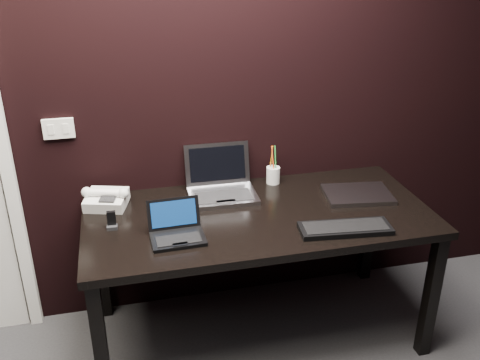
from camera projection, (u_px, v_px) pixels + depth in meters
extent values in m
plane|color=black|center=(182.00, 85.00, 2.69)|extent=(4.00, 0.00, 4.00)
cube|color=white|center=(4.00, 152.00, 2.59)|extent=(0.06, 0.05, 2.11)
cube|color=silver|center=(59.00, 129.00, 2.62)|extent=(0.15, 0.02, 0.10)
cube|color=silver|center=(51.00, 130.00, 2.61)|extent=(0.03, 0.01, 0.05)
cube|color=silver|center=(66.00, 129.00, 2.62)|extent=(0.03, 0.01, 0.05)
cube|color=black|center=(259.00, 216.00, 2.64)|extent=(1.70, 0.80, 0.04)
cube|color=black|center=(101.00, 349.00, 2.32)|extent=(0.06, 0.06, 0.70)
cube|color=black|center=(431.00, 297.00, 2.66)|extent=(0.06, 0.06, 0.70)
cube|color=black|center=(101.00, 262.00, 2.94)|extent=(0.06, 0.06, 0.70)
cube|color=black|center=(369.00, 228.00, 3.27)|extent=(0.06, 0.06, 0.70)
cube|color=black|center=(178.00, 239.00, 2.39)|extent=(0.24, 0.17, 0.02)
cube|color=black|center=(179.00, 239.00, 2.37)|extent=(0.20, 0.10, 0.00)
cube|color=black|center=(180.00, 244.00, 2.33)|extent=(0.07, 0.03, 0.00)
cube|color=black|center=(174.00, 213.00, 2.45)|extent=(0.24, 0.06, 0.14)
cube|color=#091F46|center=(174.00, 213.00, 2.44)|extent=(0.21, 0.04, 0.11)
cube|color=#A2A2A8|center=(223.00, 196.00, 2.77)|extent=(0.35, 0.26, 0.02)
cube|color=black|center=(224.00, 196.00, 2.74)|extent=(0.29, 0.14, 0.00)
cube|color=gray|center=(226.00, 202.00, 2.68)|extent=(0.10, 0.04, 0.00)
cube|color=gray|center=(217.00, 164.00, 2.86)|extent=(0.35, 0.07, 0.22)
cube|color=black|center=(217.00, 164.00, 2.86)|extent=(0.30, 0.05, 0.18)
cube|color=black|center=(345.00, 228.00, 2.47)|extent=(0.44, 0.19, 0.02)
cube|color=black|center=(345.00, 226.00, 2.46)|extent=(0.40, 0.16, 0.00)
cube|color=gray|center=(358.00, 194.00, 2.79)|extent=(0.37, 0.29, 0.02)
cube|color=silver|center=(107.00, 201.00, 2.68)|extent=(0.24, 0.23, 0.08)
cylinder|color=white|center=(105.00, 193.00, 2.65)|extent=(0.19, 0.09, 0.04)
sphere|color=silver|center=(87.00, 192.00, 2.65)|extent=(0.07, 0.07, 0.05)
sphere|color=silver|center=(123.00, 193.00, 2.65)|extent=(0.07, 0.07, 0.05)
cube|color=black|center=(107.00, 199.00, 2.62)|extent=(0.09, 0.07, 0.01)
cube|color=black|center=(112.00, 220.00, 2.48)|extent=(0.04, 0.02, 0.08)
cube|color=black|center=(112.00, 227.00, 2.48)|extent=(0.05, 0.04, 0.02)
cylinder|color=silver|center=(273.00, 175.00, 2.93)|extent=(0.09, 0.09, 0.09)
cylinder|color=#C46C12|center=(271.00, 157.00, 2.90)|extent=(0.01, 0.03, 0.14)
cylinder|color=green|center=(275.00, 158.00, 2.88)|extent=(0.01, 0.02, 0.14)
cylinder|color=black|center=(274.00, 157.00, 2.90)|extent=(0.01, 0.02, 0.14)
cylinder|color=#D54314|center=(273.00, 159.00, 2.88)|extent=(0.01, 0.03, 0.14)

